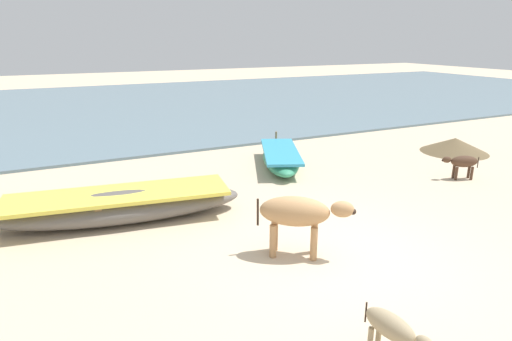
{
  "coord_description": "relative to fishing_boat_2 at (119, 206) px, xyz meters",
  "views": [
    {
      "loc": [
        -3.9,
        -4.8,
        3.3
      ],
      "look_at": [
        -0.15,
        3.01,
        0.6
      ],
      "focal_mm": 30.08,
      "sensor_mm": 36.0,
      "label": 1
    }
  ],
  "objects": [
    {
      "name": "ground",
      "position": [
        2.99,
        -2.99,
        -0.3
      ],
      "size": [
        80.0,
        80.0,
        0.0
      ],
      "primitive_type": "plane",
      "color": "beige"
    },
    {
      "name": "calf_far_dun",
      "position": [
        2.0,
        -5.02,
        0.1
      ],
      "size": [
        0.34,
        0.85,
        0.55
      ],
      "rotation": [
        0.0,
        0.0,
        4.87
      ],
      "color": "tan",
      "rests_on": "ground"
    },
    {
      "name": "calf_near_dark",
      "position": [
        7.86,
        -1.03,
        0.12
      ],
      "size": [
        0.87,
        0.53,
        0.59
      ],
      "rotation": [
        0.0,
        0.0,
        2.73
      ],
      "color": "#4C3323",
      "rests_on": "ground"
    },
    {
      "name": "debris_pile_0",
      "position": [
        9.83,
        0.84,
        -0.08
      ],
      "size": [
        2.74,
        2.74,
        0.44
      ],
      "primitive_type": "cone",
      "rotation": [
        0.0,
        0.0,
        5.53
      ],
      "color": "brown",
      "rests_on": "ground"
    },
    {
      "name": "cow_second_adult_tan",
      "position": [
        2.31,
        -2.59,
        0.4
      ],
      "size": [
        1.37,
        1.08,
        0.98
      ],
      "rotation": [
        0.0,
        0.0,
        5.69
      ],
      "color": "tan",
      "rests_on": "ground"
    },
    {
      "name": "fishing_boat_2",
      "position": [
        0.0,
        0.0,
        0.0
      ],
      "size": [
        4.69,
        1.78,
        0.76
      ],
      "rotation": [
        0.0,
        0.0,
        3.0
      ],
      "color": "#5B5651",
      "rests_on": "ground"
    },
    {
      "name": "sea_water",
      "position": [
        2.99,
        14.22,
        -0.26
      ],
      "size": [
        60.0,
        20.0,
        0.08
      ],
      "primitive_type": "cube",
      "color": "slate",
      "rests_on": "ground"
    },
    {
      "name": "fishing_boat_3",
      "position": [
        4.42,
        1.81,
        -0.06
      ],
      "size": [
        2.03,
        3.14,
        0.65
      ],
      "rotation": [
        0.0,
        0.0,
        1.16
      ],
      "color": "#338C66",
      "rests_on": "ground"
    }
  ]
}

